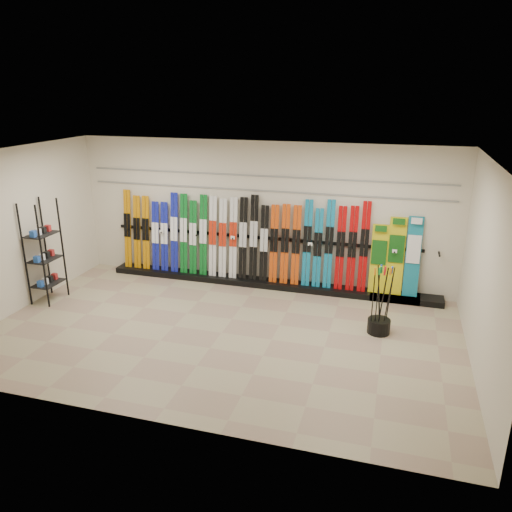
# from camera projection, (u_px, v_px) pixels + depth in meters

# --- Properties ---
(floor) EXTENTS (8.00, 8.00, 0.00)m
(floor) POSITION_uv_depth(u_px,v_px,m) (222.00, 333.00, 8.57)
(floor) COLOR gray
(floor) RESTS_ON ground
(back_wall) EXTENTS (8.00, 0.00, 8.00)m
(back_wall) POSITION_uv_depth(u_px,v_px,m) (261.00, 214.00, 10.36)
(back_wall) COLOR beige
(back_wall) RESTS_ON floor
(left_wall) EXTENTS (0.00, 5.00, 5.00)m
(left_wall) POSITION_uv_depth(u_px,v_px,m) (15.00, 231.00, 9.14)
(left_wall) COLOR beige
(left_wall) RESTS_ON floor
(right_wall) EXTENTS (0.00, 5.00, 5.00)m
(right_wall) POSITION_uv_depth(u_px,v_px,m) (486.00, 274.00, 7.04)
(right_wall) COLOR beige
(right_wall) RESTS_ON floor
(ceiling) EXTENTS (8.00, 8.00, 0.00)m
(ceiling) POSITION_uv_depth(u_px,v_px,m) (217.00, 157.00, 7.61)
(ceiling) COLOR silver
(ceiling) RESTS_ON back_wall
(ski_rack_base) EXTENTS (8.00, 0.40, 0.12)m
(ski_rack_base) POSITION_uv_depth(u_px,v_px,m) (268.00, 283.00, 10.57)
(ski_rack_base) COLOR black
(ski_rack_base) RESTS_ON floor
(skis) EXTENTS (5.38, 0.21, 1.81)m
(skis) POSITION_uv_depth(u_px,v_px,m) (239.00, 240.00, 10.49)
(skis) COLOR #C07807
(skis) RESTS_ON ski_rack_base
(snowboards) EXTENTS (0.94, 0.24, 1.56)m
(snowboards) POSITION_uv_depth(u_px,v_px,m) (396.00, 257.00, 9.71)
(snowboards) COLOR gold
(snowboards) RESTS_ON ski_rack_base
(accessory_rack) EXTENTS (0.40, 0.60, 2.00)m
(accessory_rack) POSITION_uv_depth(u_px,v_px,m) (44.00, 252.00, 9.59)
(accessory_rack) COLOR black
(accessory_rack) RESTS_ON floor
(pole_bin) EXTENTS (0.39, 0.39, 0.25)m
(pole_bin) POSITION_uv_depth(u_px,v_px,m) (379.00, 326.00, 8.54)
(pole_bin) COLOR black
(pole_bin) RESTS_ON floor
(ski_poles) EXTENTS (0.32, 0.27, 1.18)m
(ski_poles) POSITION_uv_depth(u_px,v_px,m) (381.00, 300.00, 8.39)
(ski_poles) COLOR black
(ski_poles) RESTS_ON pole_bin
(slatwall_rail_0) EXTENTS (7.60, 0.02, 0.03)m
(slatwall_rail_0) POSITION_uv_depth(u_px,v_px,m) (261.00, 191.00, 10.18)
(slatwall_rail_0) COLOR gray
(slatwall_rail_0) RESTS_ON back_wall
(slatwall_rail_1) EXTENTS (7.60, 0.02, 0.03)m
(slatwall_rail_1) POSITION_uv_depth(u_px,v_px,m) (261.00, 176.00, 10.09)
(slatwall_rail_1) COLOR gray
(slatwall_rail_1) RESTS_ON back_wall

